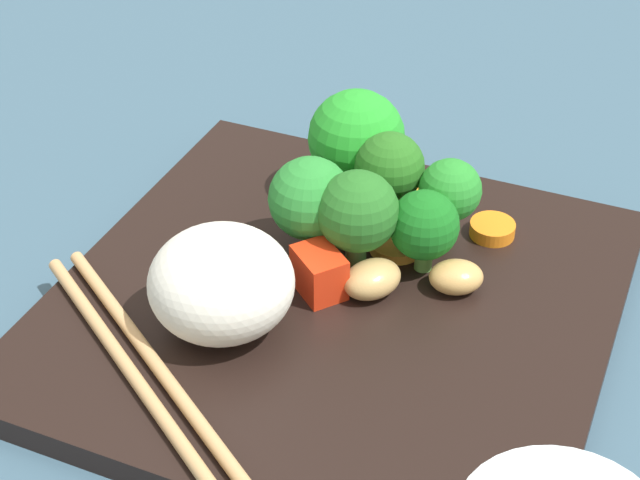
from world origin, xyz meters
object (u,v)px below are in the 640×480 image
(rice_mound, at_px, (221,283))
(broccoli_floret_2, at_px, (360,213))
(square_plate, at_px, (335,306))
(carrot_slice_0, at_px, (396,245))
(chopstick_pair, at_px, (167,401))

(rice_mound, relative_size, broccoli_floret_2, 1.21)
(square_plate, relative_size, carrot_slice_0, 9.40)
(rice_mound, height_order, carrot_slice_0, rice_mound)
(square_plate, xyz_separation_m, chopstick_pair, (-0.03, -0.10, 0.01))
(rice_mound, xyz_separation_m, carrot_slice_0, (0.05, 0.10, -0.02))
(carrot_slice_0, height_order, chopstick_pair, same)
(broccoli_floret_2, bearing_deg, rice_mound, -118.83)
(rice_mound, bearing_deg, square_plate, 50.01)
(rice_mound, xyz_separation_m, chopstick_pair, (0.00, -0.06, -0.02))
(square_plate, height_order, chopstick_pair, chopstick_pair)
(broccoli_floret_2, distance_m, chopstick_pair, 0.14)
(rice_mound, height_order, broccoli_floret_2, broccoli_floret_2)
(rice_mound, relative_size, carrot_slice_0, 2.41)
(square_plate, relative_size, chopstick_pair, 1.26)
(carrot_slice_0, bearing_deg, rice_mound, -117.91)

